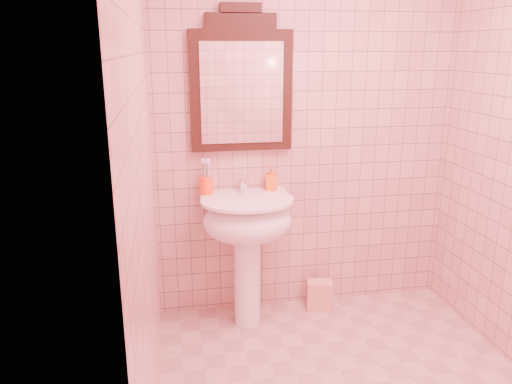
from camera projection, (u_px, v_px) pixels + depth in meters
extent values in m
cube|color=#D0A591|center=(306.00, 129.00, 3.26)|extent=(2.00, 0.02, 2.50)
cylinder|color=white|center=(247.00, 274.00, 3.23)|extent=(0.17, 0.17, 0.70)
ellipsoid|color=white|center=(247.00, 221.00, 3.11)|extent=(0.56, 0.46, 0.28)
cube|color=white|center=(243.00, 196.00, 3.24)|extent=(0.56, 0.15, 0.05)
cylinder|color=white|center=(247.00, 200.00, 3.08)|extent=(0.58, 0.58, 0.02)
cylinder|color=white|center=(243.00, 185.00, 3.22)|extent=(0.04, 0.04, 0.09)
cylinder|color=white|center=(245.00, 182.00, 3.15)|extent=(0.02, 0.10, 0.02)
cylinder|color=white|center=(246.00, 187.00, 3.11)|extent=(0.02, 0.02, 0.04)
cube|color=white|center=(243.00, 176.00, 3.21)|extent=(0.02, 0.07, 0.01)
cube|color=black|center=(241.00, 91.00, 3.10)|extent=(0.64, 0.05, 0.74)
cube|color=black|center=(241.00, 21.00, 2.98)|extent=(0.43, 0.05, 0.09)
cube|color=black|center=(241.00, 8.00, 2.96)|extent=(0.25, 0.05, 0.06)
cube|color=white|center=(242.00, 93.00, 3.07)|extent=(0.51, 0.01, 0.62)
cylinder|color=#FF4A15|center=(206.00, 186.00, 3.17)|extent=(0.09, 0.09, 0.11)
cylinder|color=silver|center=(209.00, 178.00, 3.16)|extent=(0.01, 0.01, 0.21)
cylinder|color=#338CD8|center=(207.00, 178.00, 3.17)|extent=(0.01, 0.01, 0.21)
cylinder|color=#E5334C|center=(204.00, 178.00, 3.17)|extent=(0.01, 0.01, 0.21)
cylinder|color=#3FBF59|center=(203.00, 179.00, 3.15)|extent=(0.01, 0.01, 0.21)
cylinder|color=#D8CC4C|center=(205.00, 179.00, 3.14)|extent=(0.01, 0.01, 0.21)
cylinder|color=purple|center=(208.00, 179.00, 3.14)|extent=(0.01, 0.01, 0.21)
imported|color=orange|center=(272.00, 178.00, 3.25)|extent=(0.09, 0.09, 0.16)
cube|color=tan|center=(319.00, 295.00, 3.47)|extent=(0.19, 0.15, 0.21)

